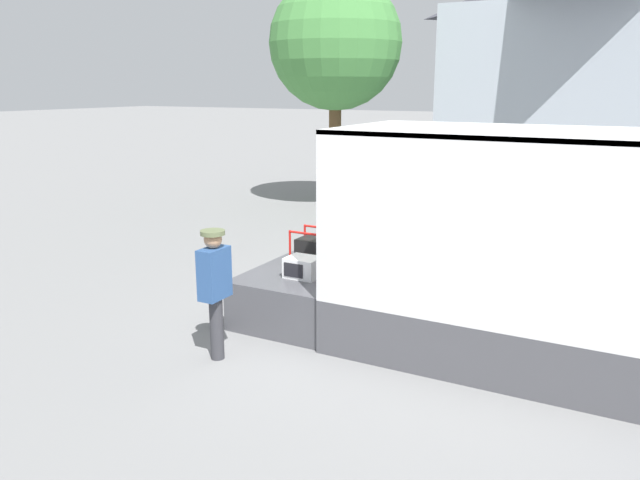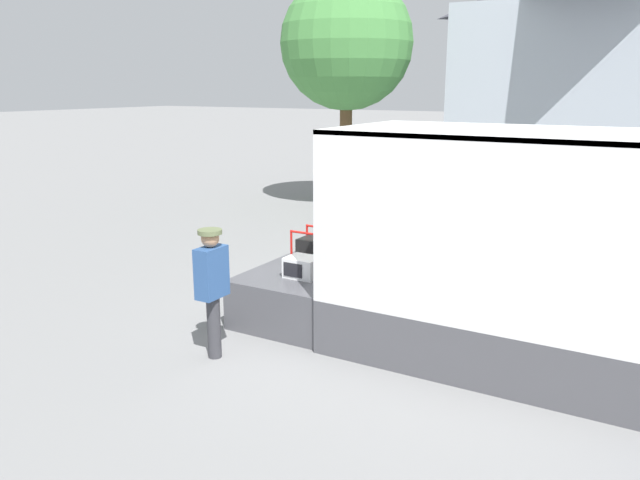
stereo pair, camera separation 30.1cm
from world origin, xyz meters
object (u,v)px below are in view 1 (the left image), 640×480
Objects in this scene: microwave at (303,267)px; worker_person at (215,281)px; portable_generator at (317,250)px; street_tree at (336,44)px; box_truck at (622,308)px.

worker_person is (-0.40, -1.61, 0.18)m from microwave.
portable_generator is 9.57m from street_tree.
street_tree is (-8.21, 8.36, 3.82)m from box_truck.
street_tree is (-3.91, 8.76, 3.80)m from microwave.
street_tree reaches higher than microwave.
microwave is 10.32m from street_tree.
portable_generator is at bearing 175.12° from box_truck.
microwave is at bearing -76.58° from portable_generator.
street_tree is (-3.73, 7.98, 3.74)m from portable_generator.
street_tree is at bearing 115.04° from portable_generator.
box_truck is 5.11m from worker_person.
box_truck is 0.94× the size of street_tree.
box_truck is 8.66× the size of portable_generator.
box_truck is 12.53× the size of microwave.
portable_generator is (-4.48, 0.38, 0.08)m from box_truck.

